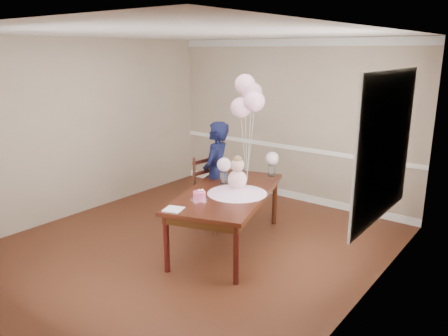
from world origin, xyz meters
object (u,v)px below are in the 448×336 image
dining_table_top (227,193)px  birthday_cake (199,195)px  dining_chair_seat (214,197)px  woman (216,175)px

dining_table_top → birthday_cake: birthday_cake is taller
dining_table_top → birthday_cake: (-0.05, -0.49, 0.08)m
dining_chair_seat → woman: size_ratio=0.29×
dining_table_top → dining_chair_seat: dining_table_top is taller
dining_table_top → birthday_cake: 0.50m
woman → birthday_cake: bearing=9.8°
dining_table_top → birthday_cake: bearing=-114.0°
birthday_cake → woman: woman is taller
birthday_cake → dining_chair_seat: birthday_cake is taller
dining_chair_seat → woman: bearing=107.4°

